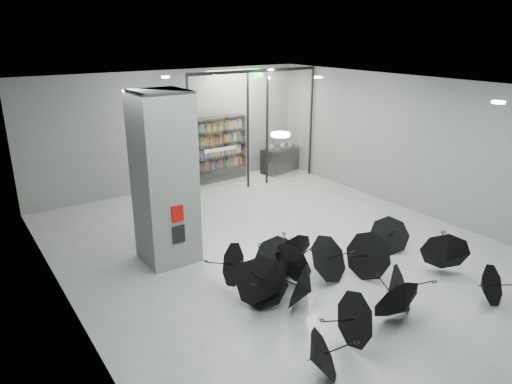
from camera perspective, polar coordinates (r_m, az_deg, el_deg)
room at (r=10.35m, az=6.09°, el=5.64°), size 14.00×14.02×4.01m
column at (r=10.95m, az=-11.05°, el=1.56°), size 1.20×1.20×4.00m
fire_cabinet at (r=10.63m, az=-9.48°, el=-2.60°), size 0.28×0.04×0.38m
info_panel at (r=10.82m, az=-9.34°, el=-5.07°), size 0.30×0.03×0.42m
exit_sign at (r=15.81m, az=0.32°, el=13.92°), size 0.30×0.06×0.15m
glass_partition at (r=16.20m, az=-0.12°, el=8.19°), size 5.06×0.08×4.00m
bookshelf at (r=17.05m, az=-4.65°, el=5.18°), size 2.14×0.55×2.33m
shop_counter at (r=18.30m, az=2.95°, el=3.97°), size 1.70×0.96×0.96m
umbrella_cluster at (r=10.06m, az=8.86°, el=-10.44°), size 5.86×4.54×1.32m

